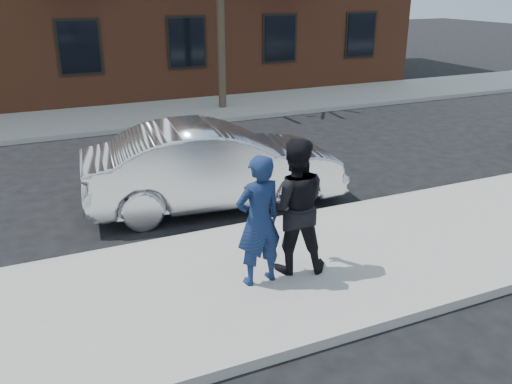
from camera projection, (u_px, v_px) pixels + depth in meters
name	position (u px, v px, depth m)	size (l,w,h in m)	color
ground	(205.00, 287.00, 8.06)	(100.00, 100.00, 0.00)	black
near_sidewalk	(211.00, 291.00, 7.82)	(50.00, 3.50, 0.15)	gray
near_curb	(175.00, 241.00, 9.35)	(50.00, 0.10, 0.15)	#999691
far_sidewalk	(91.00, 120.00, 17.60)	(50.00, 3.50, 0.15)	gray
far_curb	(100.00, 133.00, 16.07)	(50.00, 0.10, 0.15)	#999691
silver_sedan	(214.00, 166.00, 10.75)	(1.78, 5.12, 1.69)	silver
man_hoodie	(259.00, 221.00, 7.59)	(0.74, 0.54, 1.94)	navy
man_peacoat	(294.00, 206.00, 7.93)	(1.20, 1.07, 2.06)	black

